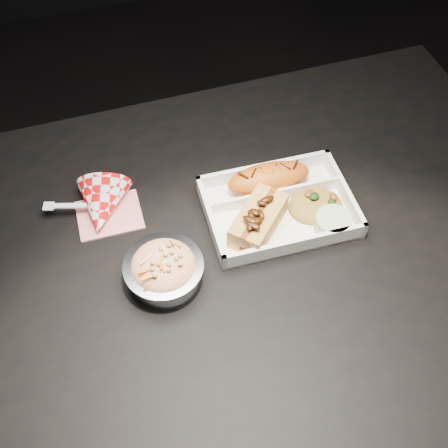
{
  "coord_description": "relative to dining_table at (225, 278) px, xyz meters",
  "views": [
    {
      "loc": [
        -0.16,
        -0.5,
        1.53
      ],
      "look_at": [
        0.0,
        0.01,
        0.81
      ],
      "focal_mm": 45.0,
      "sensor_mm": 36.0,
      "label": 1
    }
  ],
  "objects": [
    {
      "name": "floor",
      "position": [
        0.0,
        0.0,
        -0.68
      ],
      "size": [
        4.0,
        4.0,
        0.05
      ],
      "primitive_type": "cube",
      "color": "black",
      "rests_on": "ground"
    },
    {
      "name": "foil_coleslaw_cup",
      "position": [
        -0.11,
        -0.03,
        0.12
      ],
      "size": [
        0.13,
        0.13,
        0.07
      ],
      "color": "silver",
      "rests_on": "dining_table"
    },
    {
      "name": "food_tray",
      "position": [
        0.11,
        0.05,
        0.1
      ],
      "size": [
        0.26,
        0.19,
        0.04
      ],
      "rotation": [
        0.0,
        0.0,
        -0.04
      ],
      "color": "white",
      "rests_on": "dining_table"
    },
    {
      "name": "cupcake_liner",
      "position": [
        0.18,
        -0.02,
        0.11
      ],
      "size": [
        0.06,
        0.06,
        0.03
      ],
      "primitive_type": "cylinder",
      "color": "#B2CA99",
      "rests_on": "food_tray"
    },
    {
      "name": "dining_table",
      "position": [
        0.0,
        0.0,
        0.0
      ],
      "size": [
        1.2,
        0.8,
        0.75
      ],
      "color": "black",
      "rests_on": "ground"
    },
    {
      "name": "fried_rice_mound",
      "position": [
        0.18,
        0.03,
        0.11
      ],
      "size": [
        0.1,
        0.08,
        0.03
      ],
      "primitive_type": "ellipsoid",
      "rotation": [
        0.0,
        0.0,
        -0.04
      ],
      "color": "#A67A30",
      "rests_on": "food_tray"
    },
    {
      "name": "napkin_fork",
      "position": [
        -0.18,
        0.14,
        0.11
      ],
      "size": [
        0.16,
        0.13,
        0.1
      ],
      "rotation": [
        0.0,
        0.0,
        -0.29
      ],
      "color": "red",
      "rests_on": "dining_table"
    },
    {
      "name": "fried_pastry",
      "position": [
        0.11,
        0.1,
        0.12
      ],
      "size": [
        0.15,
        0.07,
        0.05
      ],
      "primitive_type": "ellipsoid",
      "rotation": [
        0.0,
        0.0,
        -0.04
      ],
      "color": "#C55B13",
      "rests_on": "food_tray"
    },
    {
      "name": "hotdog",
      "position": [
        0.07,
        0.02,
        0.12
      ],
      "size": [
        0.13,
        0.12,
        0.06
      ],
      "rotation": [
        0.0,
        0.0,
        0.78
      ],
      "color": "gold",
      "rests_on": "food_tray"
    }
  ]
}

